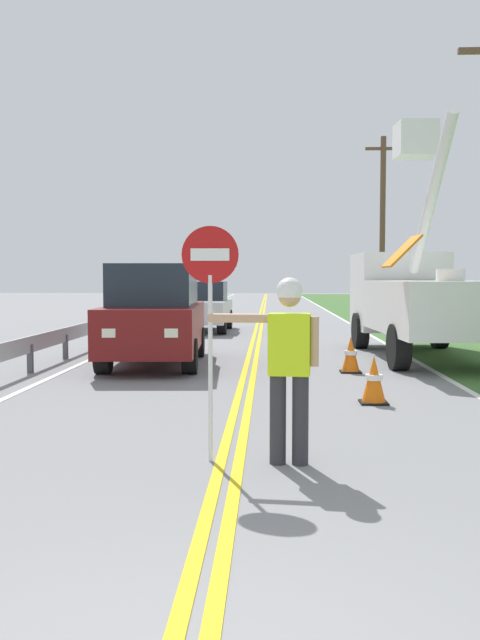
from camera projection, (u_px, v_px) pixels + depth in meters
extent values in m
cube|color=yellow|center=(255.00, 333.00, 22.79)|extent=(0.11, 110.00, 0.01)
cube|color=yellow|center=(260.00, 333.00, 22.78)|extent=(0.11, 110.00, 0.01)
cube|color=silver|center=(367.00, 333.00, 22.63)|extent=(0.12, 110.00, 0.01)
cube|color=silver|center=(150.00, 332.00, 22.94)|extent=(0.12, 110.00, 0.01)
cylinder|color=#2D2D33|center=(300.00, 420.00, 6.70)|extent=(0.16, 0.16, 0.88)
cylinder|color=#2D2D33|center=(278.00, 419.00, 6.73)|extent=(0.16, 0.16, 0.88)
cube|color=#C6EA19|center=(289.00, 344.00, 6.67)|extent=(0.42, 0.28, 0.60)
cylinder|color=tan|center=(238.00, 318.00, 6.72)|extent=(0.61, 0.15, 0.09)
cylinder|color=tan|center=(314.00, 341.00, 6.63)|extent=(0.09, 0.09, 0.48)
sphere|color=tan|center=(290.00, 296.00, 6.64)|extent=(0.22, 0.22, 0.22)
sphere|color=white|center=(290.00, 291.00, 6.64)|extent=(0.25, 0.25, 0.25)
cylinder|color=silver|center=(210.00, 369.00, 6.79)|extent=(0.04, 0.04, 1.85)
cylinder|color=#B71414|center=(210.00, 255.00, 6.73)|extent=(0.56, 0.03, 0.56)
cube|color=white|center=(210.00, 255.00, 6.71)|extent=(0.38, 0.01, 0.12)
cube|color=white|center=(436.00, 307.00, 14.55)|extent=(2.51, 4.70, 1.10)
cube|color=white|center=(399.00, 292.00, 17.98)|extent=(2.29, 2.20, 2.00)
cube|color=#1E2833|center=(390.00, 280.00, 18.99)|extent=(1.98, 0.15, 0.90)
cylinder|color=silver|center=(450.00, 275.00, 13.59)|extent=(0.56, 0.56, 0.24)
cylinder|color=silver|center=(432.00, 198.00, 14.92)|extent=(0.38, 3.05, 3.24)
cube|color=white|center=(416.00, 140.00, 16.25)|extent=(0.94, 0.94, 0.80)
cube|color=orange|center=(402.00, 251.00, 12.68)|extent=(0.63, 0.83, 0.59)
cylinder|color=black|center=(360.00, 331.00, 17.84)|extent=(0.36, 0.93, 0.92)
cylinder|color=black|center=(439.00, 330.00, 17.84)|extent=(0.36, 0.93, 0.92)
cylinder|color=black|center=(399.00, 347.00, 13.56)|extent=(0.36, 0.93, 0.92)
cube|color=maroon|center=(155.00, 327.00, 14.43)|extent=(2.06, 4.68, 0.92)
cube|color=#1E2833|center=(155.00, 285.00, 14.38)|extent=(1.76, 2.93, 0.84)
cube|color=#EAEACC|center=(171.00, 333.00, 12.16)|extent=(0.24, 0.07, 0.16)
cube|color=#EAEACC|center=(109.00, 333.00, 12.15)|extent=(0.24, 0.07, 0.16)
cylinder|color=black|center=(190.00, 356.00, 13.04)|extent=(0.31, 0.69, 0.68)
cylinder|color=black|center=(103.00, 356.00, 13.03)|extent=(0.31, 0.69, 0.68)
cylinder|color=black|center=(198.00, 342.00, 15.89)|extent=(0.31, 0.69, 0.68)
cylinder|color=black|center=(127.00, 342.00, 15.88)|extent=(0.31, 0.69, 0.68)
cube|color=silver|center=(201.00, 311.00, 23.47)|extent=(1.91, 4.13, 0.72)
cube|color=#1E2833|center=(202.00, 291.00, 23.68)|extent=(1.65, 1.75, 0.64)
cube|color=#EAEACC|center=(211.00, 312.00, 21.41)|extent=(0.24, 0.06, 0.16)
cube|color=#EAEACC|center=(176.00, 312.00, 21.48)|extent=(0.24, 0.06, 0.16)
cylinder|color=black|center=(222.00, 324.00, 22.18)|extent=(0.29, 0.68, 0.68)
cylinder|color=black|center=(172.00, 324.00, 22.27)|extent=(0.29, 0.68, 0.68)
cylinder|color=black|center=(228.00, 319.00, 24.71)|extent=(0.29, 0.68, 0.68)
cylinder|color=black|center=(183.00, 319.00, 24.81)|extent=(0.29, 0.68, 0.68)
cylinder|color=brown|center=(382.00, 226.00, 34.59)|extent=(0.28, 0.28, 8.88)
cube|color=brown|center=(383.00, 149.00, 34.36)|extent=(1.80, 0.14, 0.14)
cone|color=orange|center=(374.00, 380.00, 9.97)|extent=(0.36, 0.36, 0.70)
cylinder|color=white|center=(374.00, 377.00, 9.97)|extent=(0.25, 0.25, 0.08)
cube|color=black|center=(374.00, 402.00, 9.99)|extent=(0.40, 0.40, 0.03)
cone|color=orange|center=(351.00, 354.00, 13.25)|extent=(0.36, 0.36, 0.70)
cylinder|color=white|center=(351.00, 353.00, 13.25)|extent=(0.25, 0.25, 0.08)
cube|color=black|center=(351.00, 372.00, 13.27)|extent=(0.40, 0.40, 0.03)
cube|color=#9EA0A3|center=(102.00, 324.00, 18.88)|extent=(0.06, 32.00, 0.32)
cube|color=#4C4C51|center=(30.00, 359.00, 13.19)|extent=(0.10, 0.10, 0.55)
cube|color=#4C4C51|center=(65.00, 347.00, 15.47)|extent=(0.10, 0.10, 0.55)
cube|color=#4C4C51|center=(92.00, 338.00, 17.75)|extent=(0.10, 0.10, 0.55)
cube|color=#4C4C51|center=(112.00, 331.00, 20.03)|extent=(0.10, 0.10, 0.55)
cube|color=#4C4C51|center=(128.00, 326.00, 22.31)|extent=(0.10, 0.10, 0.55)
cube|color=#4C4C51|center=(141.00, 321.00, 24.59)|extent=(0.10, 0.10, 0.55)
cube|color=#4C4C51|center=(152.00, 318.00, 26.87)|extent=(0.10, 0.10, 0.55)
cube|color=#4C4C51|center=(161.00, 314.00, 29.15)|extent=(0.10, 0.10, 0.55)
cube|color=#4C4C51|center=(169.00, 312.00, 31.43)|extent=(0.10, 0.10, 0.55)
cube|color=#4C4C51|center=(176.00, 310.00, 33.71)|extent=(0.10, 0.10, 0.55)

